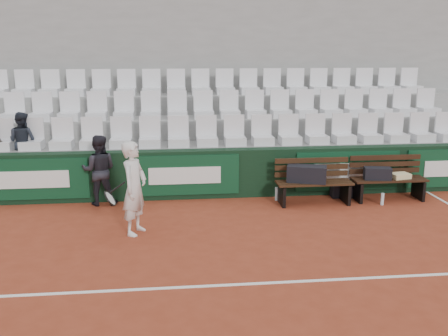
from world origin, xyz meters
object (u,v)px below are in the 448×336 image
water_bottle_near (277,194)px  ball_kid (99,170)px  spectator_c (21,120)px  sports_bag_ground (341,191)px  sports_bag_left (307,174)px  tennis_player (134,188)px  sports_bag_right (377,173)px  water_bottle_far (382,199)px  bench_left (314,193)px  bench_right (388,189)px

water_bottle_near → ball_kid: ball_kid is taller
water_bottle_near → spectator_c: bearing=170.1°
spectator_c → sports_bag_ground: bearing=-166.0°
sports_bag_left → sports_bag_ground: size_ratio=1.81×
water_bottle_near → tennis_player: (-2.74, -1.55, 0.65)m
sports_bag_left → sports_bag_right: (1.47, 0.04, -0.04)m
sports_bag_right → sports_bag_ground: (-0.61, 0.34, -0.44)m
water_bottle_near → water_bottle_far: (2.01, -0.52, -0.02)m
water_bottle_near → ball_kid: (-3.53, 0.12, 0.56)m
ball_kid → sports_bag_right: bearing=176.7°
sports_bag_ground → spectator_c: size_ratio=0.35×
tennis_player → bench_left: bearing=20.3°
sports_bag_left → tennis_player: 3.50m
spectator_c → sports_bag_right: bearing=-168.1°
tennis_player → ball_kid: bearing=115.3°
water_bottle_near → tennis_player: tennis_player is taller
sports_bag_ground → water_bottle_near: bearing=-176.0°
water_bottle_far → tennis_player: size_ratio=0.15×
water_bottle_near → tennis_player: size_ratio=0.17×
water_bottle_near → tennis_player: bearing=-150.5°
water_bottle_near → tennis_player: 3.21m
sports_bag_right → ball_kid: size_ratio=0.38×
water_bottle_far → sports_bag_ground: bearing=135.7°
bench_right → sports_bag_right: bearing=-169.6°
sports_bag_right → tennis_player: (-4.73, -1.31, 0.21)m
sports_bag_left → ball_kid: ball_kid is taller
bench_left → water_bottle_far: bearing=-9.8°
bench_left → bench_right: bearing=3.4°
ball_kid → spectator_c: spectator_c is taller
water_bottle_far → ball_kid: 5.61m
sports_bag_ground → ball_kid: (-4.91, 0.03, 0.57)m
bench_right → bench_left: bearing=-176.6°
sports_bag_right → tennis_player: 4.91m
water_bottle_near → sports_bag_left: bearing=-28.2°
sports_bag_ground → ball_kid: bearing=179.7°
sports_bag_left → water_bottle_near: size_ratio=2.80×
sports_bag_right → sports_bag_ground: bearing=150.9°
bench_right → water_bottle_far: size_ratio=6.29×
sports_bag_ground → tennis_player: size_ratio=0.27×
water_bottle_far → ball_kid: (-5.54, 0.64, 0.58)m
tennis_player → ball_kid: (-0.79, 1.67, -0.09)m
sports_bag_ground → sports_bag_right: bearing=-29.1°
tennis_player → spectator_c: size_ratio=1.29×
spectator_c → tennis_player: bearing=155.5°
water_bottle_far → tennis_player: 4.91m
bench_left → spectator_c: size_ratio=1.24×
bench_right → spectator_c: spectator_c is taller
sports_bag_right → spectator_c: (-7.14, 1.14, 1.04)m
sports_bag_left → sports_bag_right: 1.47m
sports_bag_ground → water_bottle_far: 0.88m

